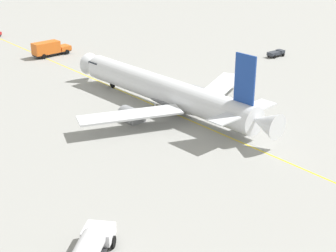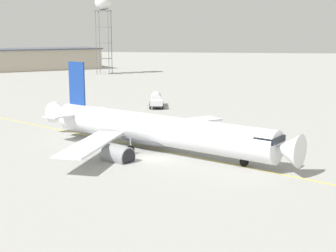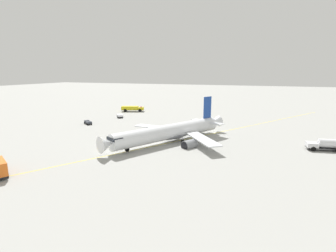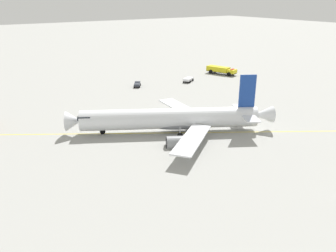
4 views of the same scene
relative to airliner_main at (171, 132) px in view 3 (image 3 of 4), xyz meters
The scene contains 7 objects.
ground_plane 5.31m from the airliner_main, behind, with size 600.00×600.00×0.00m, color #9E9E99.
airliner_main is the anchor object (origin of this frame).
fuel_tanker_truck 38.32m from the airliner_main, ahead, with size 8.45×3.93×2.87m.
fire_tender_truck 57.05m from the airliner_main, 128.71° to the left, with size 10.86×6.29×2.50m.
pushback_tug_truck 43.20m from the airliner_main, 139.12° to the left, with size 4.23×4.86×1.30m.
baggage_truck_truck 38.16m from the airliner_main, 161.66° to the left, with size 4.20×3.53×1.22m.
taxiway_centreline 4.41m from the airliner_main, 50.28° to the left, with size 87.09×140.66×0.01m.
Camera 3 is at (27.86, -63.14, 18.77)m, focal length 27.76 mm.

